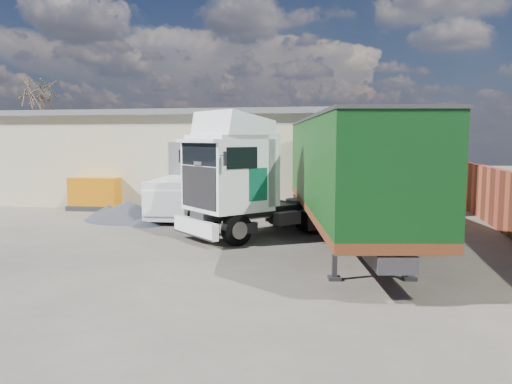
% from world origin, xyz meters
% --- Properties ---
extents(ground, '(120.00, 120.00, 0.00)m').
position_xyz_m(ground, '(0.00, 0.00, 0.00)').
color(ground, black).
rests_on(ground, ground).
extents(warehouse, '(30.60, 12.60, 5.42)m').
position_xyz_m(warehouse, '(-6.00, 16.00, 2.66)').
color(warehouse, beige).
rests_on(warehouse, ground).
extents(bare_tree, '(4.00, 4.00, 9.60)m').
position_xyz_m(bare_tree, '(-18.00, 20.00, 7.92)').
color(bare_tree, '#382B21').
rests_on(bare_tree, ground).
extents(tractor_unit, '(6.70, 6.99, 4.79)m').
position_xyz_m(tractor_unit, '(1.43, 4.17, 2.01)').
color(tractor_unit, black).
rests_on(tractor_unit, ground).
extents(box_trailer, '(5.39, 13.82, 4.50)m').
position_xyz_m(box_trailer, '(5.15, 3.23, 2.74)').
color(box_trailer, '#2D2D30').
rests_on(box_trailer, ground).
extents(panel_van, '(2.30, 4.80, 1.90)m').
position_xyz_m(panel_van, '(-2.74, 7.59, 0.98)').
color(panel_van, black).
rests_on(panel_van, ground).
extents(orange_skip, '(2.87, 1.88, 1.74)m').
position_xyz_m(orange_skip, '(-8.00, 9.80, 0.76)').
color(orange_skip, '#2D2D30').
rests_on(orange_skip, ground).
extents(gravel_heap, '(5.02, 4.88, 0.89)m').
position_xyz_m(gravel_heap, '(-4.97, 6.96, 0.41)').
color(gravel_heap, black).
rests_on(gravel_heap, ground).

